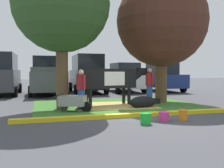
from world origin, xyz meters
TOP-DOWN VIEW (x-y plane):
  - ground_plane at (0.00, 0.00)m, footprint 80.00×80.00m
  - grass_island at (-0.03, 2.34)m, footprint 6.79×5.12m
  - curb_yellow at (-0.03, -0.37)m, footprint 7.99×0.24m
  - hay_bedding at (-0.24, 2.15)m, footprint 3.36×2.62m
  - shade_tree_left at (-2.35, 2.01)m, footprint 3.65×3.65m
  - shade_tree_right at (2.29, 2.90)m, footprint 4.18×4.18m
  - cow_holstein at (-0.34, 2.36)m, footprint 3.12×1.01m
  - calf_lying at (0.68, 1.26)m, footprint 1.32×0.59m
  - person_handler at (1.44, 2.35)m, footprint 0.34×0.52m
  - person_visitor_near at (-1.71, 1.49)m, footprint 0.34×0.51m
  - wheelbarrow at (-2.04, 1.19)m, footprint 1.58×1.04m
  - bucket_green at (-0.43, -1.44)m, footprint 0.32×0.32m
  - bucket_pink at (0.24, -1.21)m, footprint 0.32×0.32m
  - bucket_orange at (0.83, -1.27)m, footprint 0.27×0.27m
  - suv_dark_grey at (-5.39, 8.72)m, footprint 2.17×4.63m
  - pickup_truck_black at (-2.62, 8.61)m, footprint 2.28×5.43m
  - suv_black at (-0.07, 8.96)m, footprint 2.17×4.63m
  - hatchback_white at (2.63, 9.04)m, footprint 2.07×4.43m
  - sedan_silver at (5.37, 8.72)m, footprint 2.07×4.43m

SIDE VIEW (x-z plane):
  - ground_plane at x=0.00m, z-range 0.00..0.00m
  - grass_island at x=-0.03m, z-range 0.00..0.02m
  - hay_bedding at x=-0.24m, z-range 0.01..0.04m
  - curb_yellow at x=-0.03m, z-range 0.00..0.12m
  - bucket_pink at x=0.24m, z-range 0.01..0.27m
  - bucket_green at x=-0.43m, z-range 0.01..0.31m
  - bucket_orange at x=0.83m, z-range 0.01..0.32m
  - calf_lying at x=0.68m, z-range 0.00..0.48m
  - wheelbarrow at x=-2.04m, z-range 0.07..0.70m
  - person_visitor_near at x=-1.71m, z-range 0.05..1.56m
  - person_handler at x=1.44m, z-range 0.06..1.64m
  - hatchback_white at x=2.63m, z-range -0.03..1.99m
  - sedan_silver at x=5.37m, z-range -0.03..1.99m
  - pickup_truck_black at x=-2.62m, z-range -0.10..2.32m
  - cow_holstein at x=-0.34m, z-range 0.33..1.92m
  - suv_dark_grey at x=-5.39m, z-range 0.01..2.53m
  - suv_black at x=-0.07m, z-range 0.01..2.53m
  - shade_tree_right at x=2.29m, z-range 0.80..6.63m
  - shade_tree_left at x=-2.35m, z-range 1.04..6.84m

